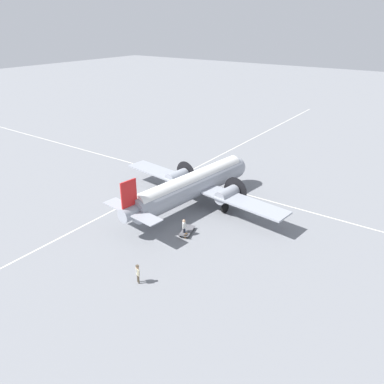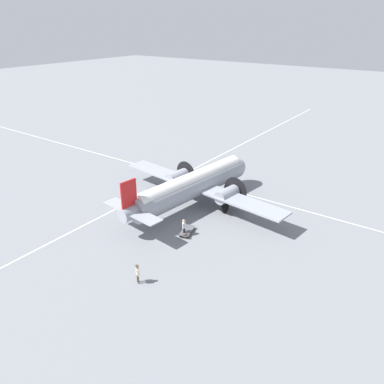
{
  "view_description": "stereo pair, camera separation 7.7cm",
  "coord_description": "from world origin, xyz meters",
  "px_view_note": "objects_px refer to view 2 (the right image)",
  "views": [
    {
      "loc": [
        -32.36,
        -22.88,
        20.04
      ],
      "look_at": [
        0.0,
        0.0,
        1.78
      ],
      "focal_mm": 35.0,
      "sensor_mm": 36.0,
      "label": 1
    },
    {
      "loc": [
        -32.32,
        -22.94,
        20.04
      ],
      "look_at": [
        0.0,
        0.0,
        1.78
      ],
      "focal_mm": 35.0,
      "sensor_mm": 36.0,
      "label": 2
    }
  ],
  "objects_px": {
    "passenger_boarding": "(184,226)",
    "baggage_cart": "(187,231)",
    "airliner_main": "(195,184)",
    "ramp_agent": "(184,226)",
    "crew_foreground": "(137,272)",
    "suitcase_near_door": "(186,236)"
  },
  "relations": [
    {
      "from": "passenger_boarding",
      "to": "baggage_cart",
      "type": "bearing_deg",
      "value": -78.37
    },
    {
      "from": "airliner_main",
      "to": "ramp_agent",
      "type": "xyz_separation_m",
      "value": [
        -6.35,
        -3.12,
        -1.52
      ]
    },
    {
      "from": "airliner_main",
      "to": "ramp_agent",
      "type": "distance_m",
      "value": 7.24
    },
    {
      "from": "crew_foreground",
      "to": "baggage_cart",
      "type": "height_order",
      "value": "crew_foreground"
    },
    {
      "from": "passenger_boarding",
      "to": "crew_foreground",
      "type": "bearing_deg",
      "value": 119.22
    },
    {
      "from": "passenger_boarding",
      "to": "airliner_main",
      "type": "bearing_deg",
      "value": -44.24
    },
    {
      "from": "ramp_agent",
      "to": "passenger_boarding",
      "type": "bearing_deg",
      "value": -2.45
    },
    {
      "from": "passenger_boarding",
      "to": "ramp_agent",
      "type": "height_order",
      "value": "ramp_agent"
    },
    {
      "from": "airliner_main",
      "to": "crew_foreground",
      "type": "distance_m",
      "value": 15.5
    },
    {
      "from": "ramp_agent",
      "to": "suitcase_near_door",
      "type": "bearing_deg",
      "value": -143.99
    },
    {
      "from": "passenger_boarding",
      "to": "ramp_agent",
      "type": "xyz_separation_m",
      "value": [
        -0.06,
        -0.02,
        0.06
      ]
    },
    {
      "from": "crew_foreground",
      "to": "baggage_cart",
      "type": "distance_m",
      "value": 8.98
    },
    {
      "from": "passenger_boarding",
      "to": "baggage_cart",
      "type": "distance_m",
      "value": 0.85
    },
    {
      "from": "airliner_main",
      "to": "passenger_boarding",
      "type": "relative_size",
      "value": 13.74
    },
    {
      "from": "ramp_agent",
      "to": "baggage_cart",
      "type": "height_order",
      "value": "ramp_agent"
    },
    {
      "from": "airliner_main",
      "to": "baggage_cart",
      "type": "height_order",
      "value": "airliner_main"
    },
    {
      "from": "crew_foreground",
      "to": "baggage_cart",
      "type": "relative_size",
      "value": 0.67
    },
    {
      "from": "airliner_main",
      "to": "crew_foreground",
      "type": "height_order",
      "value": "airliner_main"
    },
    {
      "from": "crew_foreground",
      "to": "baggage_cart",
      "type": "xyz_separation_m",
      "value": [
        8.83,
        1.4,
        -0.81
      ]
    },
    {
      "from": "airliner_main",
      "to": "suitcase_near_door",
      "type": "bearing_deg",
      "value": -144.79
    },
    {
      "from": "baggage_cart",
      "to": "passenger_boarding",
      "type": "bearing_deg",
      "value": 155.55
    },
    {
      "from": "suitcase_near_door",
      "to": "baggage_cart",
      "type": "bearing_deg",
      "value": 29.67
    }
  ]
}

